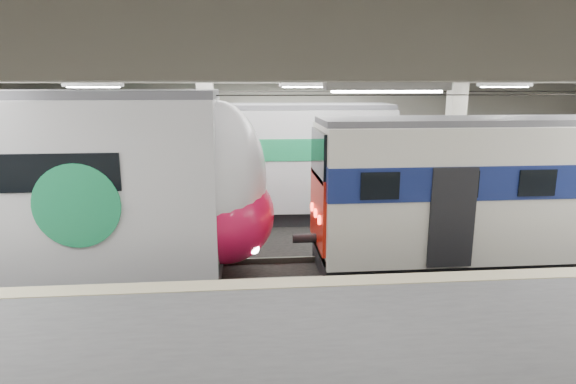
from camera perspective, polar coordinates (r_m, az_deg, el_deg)
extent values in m
cube|color=black|center=(13.28, 3.17, -9.56)|extent=(36.00, 24.00, 0.10)
cube|color=silver|center=(12.30, 3.50, 15.35)|extent=(36.00, 24.00, 0.20)
cube|color=beige|center=(22.34, -0.45, 6.99)|extent=(30.00, 0.10, 5.50)
cube|color=beige|center=(9.88, 6.00, -10.43)|extent=(30.00, 0.50, 0.02)
cube|color=beige|center=(15.36, -9.52, 4.20)|extent=(0.50, 0.50, 5.50)
cube|color=beige|center=(16.77, 18.97, 4.39)|extent=(0.50, 0.50, 5.50)
cube|color=beige|center=(12.29, 3.48, 13.95)|extent=(30.00, 18.00, 0.50)
cube|color=#59544C|center=(13.23, 3.18, -9.04)|extent=(30.00, 1.52, 0.16)
cube|color=#59544C|center=(18.41, 0.72, -2.71)|extent=(30.00, 1.52, 0.16)
cylinder|color=black|center=(12.29, 3.44, 11.38)|extent=(30.00, 0.03, 0.03)
cylinder|color=black|center=(17.75, 0.76, 11.81)|extent=(30.00, 0.03, 0.03)
cube|color=white|center=(10.32, 5.14, 12.33)|extent=(26.00, 8.40, 0.12)
ellipsoid|color=silver|center=(12.41, -8.18, 1.36)|extent=(2.44, 3.01, 4.05)
ellipsoid|color=#CD1140|center=(12.61, -7.51, -2.68)|extent=(2.58, 3.07, 2.48)
cylinder|color=#1A9456|center=(11.52, -23.77, -1.54)|extent=(1.91, 0.06, 1.91)
cube|color=silver|center=(14.81, 27.65, 0.53)|extent=(12.14, 2.66, 3.45)
cube|color=navy|center=(14.73, 27.82, 2.10)|extent=(12.18, 2.72, 0.84)
cube|color=#B51A0C|center=(12.72, 3.55, -2.05)|extent=(0.08, 2.26, 1.90)
cube|color=black|center=(12.43, 3.64, 4.43)|extent=(0.08, 2.13, 1.24)
cube|color=#4C4C51|center=(14.58, 28.39, 7.49)|extent=(12.14, 2.08, 0.16)
cube|color=black|center=(15.27, 26.93, -6.37)|extent=(12.14, 1.86, 0.70)
cube|color=silver|center=(17.91, -9.32, 3.93)|extent=(13.33, 3.21, 3.59)
cube|color=#1A9456|center=(17.84, -9.37, 5.43)|extent=(13.37, 3.26, 0.76)
cube|color=#4C4C51|center=(17.72, -9.54, 9.98)|extent=(13.31, 2.73, 0.16)
cube|color=black|center=(18.31, -9.10, -2.25)|extent=(13.32, 2.92, 0.60)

